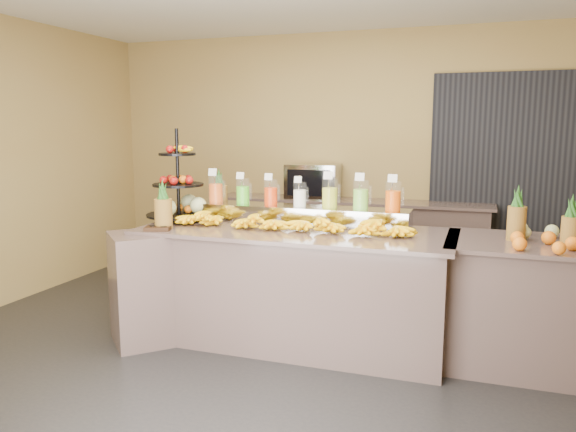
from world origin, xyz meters
The scene contains 20 objects.
ground centered at (0.00, 0.00, 0.00)m, with size 6.00×6.00×0.00m, color black.
room_envelope centered at (0.19, 0.79, 1.88)m, with size 6.04×5.02×2.82m.
buffet_counter centered at (-0.12, 0.26, 0.47)m, with size 2.75×1.25×0.93m.
right_counter centered at (1.70, 0.40, 0.47)m, with size 1.08×0.88×0.93m.
back_ledge centered at (0.00, 2.25, 0.47)m, with size 3.10×0.55×0.93m.
pitcher_tray centered at (-0.05, 0.58, 1.01)m, with size 1.85×0.30×0.15m, color gray.
juice_pitcher_orange_a centered at (-0.83, 0.58, 1.19)m, with size 0.13×0.13×0.31m.
juice_pitcher_green centered at (-0.57, 0.58, 1.18)m, with size 0.12×0.12×0.29m.
juice_pitcher_orange_b centered at (-0.31, 0.58, 1.18)m, with size 0.12×0.12×0.28m.
juice_pitcher_milk centered at (-0.05, 0.58, 1.17)m, with size 0.11×0.11×0.27m.
juice_pitcher_lemon centered at (0.21, 0.58, 1.19)m, with size 0.13×0.13×0.32m.
juice_pitcher_lime centered at (0.47, 0.58, 1.18)m, with size 0.13×0.13×0.31m.
juice_pitcher_orange_c centered at (0.73, 0.58, 1.18)m, with size 0.13×0.13×0.31m.
banana_heap centered at (-0.05, 0.29, 1.00)m, with size 2.00×0.18×0.17m.
fruit_stand centered at (-1.09, 0.43, 1.14)m, with size 0.62×0.62×0.80m.
condiment_caddy centered at (-1.02, -0.07, 0.94)m, with size 0.20×0.15×0.03m, color black.
pineapple_left_a centered at (-1.01, 0.00, 1.08)m, with size 0.14×0.14×0.40m.
pineapple_left_b centered at (-0.88, 0.74, 1.10)m, with size 0.15×0.15×0.44m.
right_fruit_pile centered at (1.79, 0.28, 1.01)m, with size 0.47×0.45×0.25m.
oven_warmer centered at (-0.43, 2.25, 1.12)m, with size 0.58×0.41×0.39m, color gray.
Camera 1 is at (1.39, -3.87, 1.75)m, focal length 35.00 mm.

